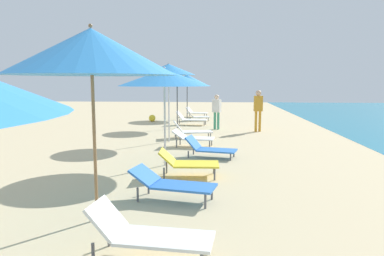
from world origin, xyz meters
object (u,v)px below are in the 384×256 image
(person_walking_mid, at_px, (258,106))
(lounger_third_inland, at_px, (148,233))
(lounger_fourth_shoreside, at_px, (210,148))
(lounger_fifth_inland, at_px, (193,137))
(lounger_third_shoreside, at_px, (172,183))
(beach_ball, at_px, (152,118))
(umbrella_fifth, at_px, (169,70))
(person_walking_near, at_px, (217,108))
(lounger_farthest_shoreside, at_px, (196,112))
(umbrella_fourth, at_px, (164,78))
(umbrella_sixth, at_px, (177,79))
(lounger_fifth_shoreside, at_px, (191,130))
(lounger_farthest_inland, at_px, (198,116))
(umbrella_third, at_px, (91,52))
(umbrella_farthest, at_px, (187,79))
(lounger_sixth_shoreside, at_px, (191,119))
(lounger_fourth_inland, at_px, (188,162))

(person_walking_mid, bearing_deg, lounger_third_inland, -16.04)
(lounger_fourth_shoreside, distance_m, lounger_fifth_inland, 1.75)
(lounger_third_shoreside, relative_size, lounger_fourth_shoreside, 1.07)
(person_walking_mid, height_order, beach_ball, person_walking_mid)
(umbrella_fifth, bearing_deg, lounger_third_shoreside, -81.23)
(lounger_fourth_shoreside, height_order, person_walking_near, person_walking_near)
(person_walking_mid, bearing_deg, lounger_farthest_shoreside, -157.07)
(lounger_third_shoreside, relative_size, umbrella_fourth, 0.64)
(umbrella_fifth, bearing_deg, lounger_third_inland, -83.45)
(umbrella_sixth, height_order, person_walking_mid, umbrella_sixth)
(umbrella_fourth, relative_size, lounger_fifth_shoreside, 1.59)
(lounger_third_shoreside, height_order, person_walking_near, person_walking_near)
(lounger_third_inland, height_order, lounger_farthest_inland, lounger_third_inland)
(umbrella_third, xyz_separation_m, umbrella_sixth, (-0.10, 11.08, -0.29))
(lounger_fifth_shoreside, xyz_separation_m, person_walking_mid, (2.71, 1.92, 0.81))
(umbrella_farthest, bearing_deg, person_walking_mid, -54.73)
(umbrella_third, relative_size, lounger_fifth_inland, 2.12)
(umbrella_sixth, relative_size, lounger_farthest_inland, 1.92)
(lounger_farthest_inland, bearing_deg, lounger_third_shoreside, -101.83)
(lounger_sixth_shoreside, bearing_deg, lounger_farthest_inland, 87.91)
(umbrella_third, height_order, lounger_fifth_shoreside, umbrella_third)
(lounger_third_shoreside, height_order, lounger_fifth_inland, lounger_third_shoreside)
(umbrella_sixth, distance_m, person_walking_mid, 3.89)
(lounger_fourth_shoreside, distance_m, lounger_sixth_shoreside, 7.63)
(lounger_farthest_inland, bearing_deg, lounger_fifth_inland, -100.99)
(umbrella_fourth, relative_size, person_walking_mid, 1.41)
(lounger_fifth_inland, distance_m, umbrella_sixth, 5.20)
(lounger_sixth_shoreside, relative_size, beach_ball, 4.30)
(lounger_farthest_shoreside, distance_m, lounger_farthest_inland, 2.06)
(lounger_third_shoreside, height_order, umbrella_farthest, umbrella_farthest)
(umbrella_third, xyz_separation_m, person_walking_near, (1.72, 10.78, -1.63))
(lounger_fifth_shoreside, bearing_deg, umbrella_sixth, 96.96)
(umbrella_third, height_order, lounger_fourth_inland, umbrella_third)
(lounger_fourth_inland, relative_size, person_walking_near, 0.87)
(lounger_fourth_shoreside, xyz_separation_m, lounger_farthest_inland, (-0.96, 9.52, -0.02))
(lounger_fourth_shoreside, bearing_deg, lounger_third_inland, -83.33)
(umbrella_third, bearing_deg, lounger_fourth_inland, 66.08)
(lounger_third_inland, relative_size, lounger_fifth_inland, 1.09)
(umbrella_fourth, bearing_deg, lounger_fourth_inland, -57.14)
(person_walking_near, bearing_deg, lounger_fourth_inland, -159.90)
(lounger_fifth_shoreside, bearing_deg, person_walking_near, 58.97)
(umbrella_fourth, distance_m, beach_ball, 10.47)
(lounger_fifth_shoreside, distance_m, umbrella_sixth, 3.55)
(lounger_sixth_shoreside, xyz_separation_m, person_walking_mid, (3.09, -2.10, 0.77))
(umbrella_sixth, distance_m, lounger_farthest_inland, 3.85)
(person_walking_near, bearing_deg, person_walking_mid, -84.10)
(beach_ball, bearing_deg, lounger_fifth_shoreside, -64.55)
(lounger_fourth_inland, xyz_separation_m, lounger_fifth_inland, (-0.18, 3.76, -0.02))
(umbrella_third, bearing_deg, umbrella_fifth, 89.47)
(lounger_fourth_inland, xyz_separation_m, lounger_fifth_shoreside, (-0.38, 5.64, -0.05))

